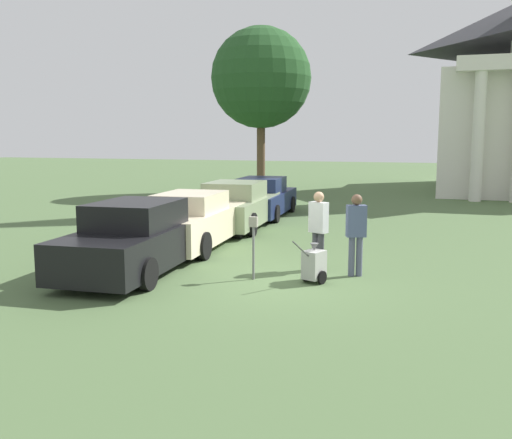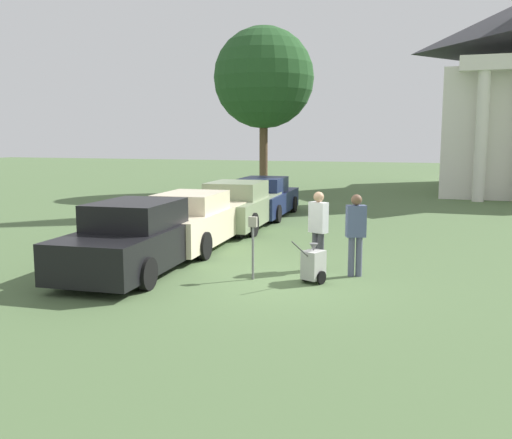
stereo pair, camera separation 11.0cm
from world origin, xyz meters
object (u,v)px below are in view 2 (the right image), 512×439
object	(u,v)px
parked_car_navy	(264,199)
person_supervisor	(356,230)
parked_car_cream	(194,221)
equipment_cart	(313,265)
person_worker	(318,225)
parked_car_black	(140,238)
parked_car_sage	(238,206)
parking_meter	(253,236)

from	to	relation	value
parked_car_navy	person_supervisor	distance (m)	9.78
parked_car_cream	parked_car_navy	distance (m)	6.52
parked_car_navy	person_supervisor	bearing A→B (deg)	-64.18
parked_car_cream	equipment_cart	xyz separation A→B (m)	(4.05, -2.84, -0.33)
person_supervisor	equipment_cart	world-z (taller)	person_supervisor
equipment_cart	person_worker	bearing A→B (deg)	119.99
parked_car_black	parked_car_sage	xyz separation A→B (m)	(-0.00, 6.53, -0.01)
parked_car_cream	person_supervisor	size ratio (longest dim) A/B	2.82
parked_car_sage	parked_car_navy	bearing A→B (deg)	86.45
parked_car_black	equipment_cart	world-z (taller)	parked_car_black
parked_car_navy	person_worker	distance (m)	9.10
parked_car_sage	equipment_cart	size ratio (longest dim) A/B	5.11
parked_car_black	person_worker	bearing A→B (deg)	14.28
parking_meter	parked_car_black	bearing A→B (deg)	179.55
parked_car_cream	parked_car_navy	xyz separation A→B (m)	(0.00, 6.52, -0.03)
parked_car_navy	equipment_cart	world-z (taller)	parked_car_navy
parked_car_sage	person_worker	size ratio (longest dim) A/B	2.80
parked_car_cream	parked_car_navy	world-z (taller)	parked_car_cream
parked_car_black	parked_car_navy	world-z (taller)	parked_car_black
person_supervisor	equipment_cart	distance (m)	1.30
parking_meter	person_worker	xyz separation A→B (m)	(1.15, 1.27, 0.09)
parked_car_black	parked_car_sage	distance (m)	6.53
parking_meter	person_supervisor	size ratio (longest dim) A/B	0.75
parked_car_sage	parking_meter	bearing A→B (deg)	-70.78
parked_car_black	parked_car_sage	world-z (taller)	parked_car_black
parked_car_navy	equipment_cart	size ratio (longest dim) A/B	4.98
person_worker	person_supervisor	world-z (taller)	person_worker
person_supervisor	parked_car_navy	bearing A→B (deg)	-82.28
parking_meter	person_supervisor	bearing A→B (deg)	25.47
parked_car_navy	parking_meter	world-z (taller)	parked_car_navy
parked_car_navy	parking_meter	xyz separation A→B (m)	(2.75, -9.49, 0.26)
parked_car_cream	parking_meter	world-z (taller)	parked_car_cream
equipment_cart	parked_car_sage	bearing A→B (deg)	144.58
parked_car_black	parked_car_cream	xyz separation A→B (m)	(-0.00, 2.95, -0.02)
parked_car_cream	person_worker	xyz separation A→B (m)	(3.89, -1.70, 0.32)
person_supervisor	parked_car_sage	bearing A→B (deg)	-70.95
parked_car_black	parked_car_sage	size ratio (longest dim) A/B	1.05
parked_car_black	parking_meter	xyz separation A→B (m)	(2.75, -0.02, 0.21)
equipment_cart	person_supervisor	bearing A→B (deg)	70.88
parking_meter	person_supervisor	distance (m)	2.27
parked_car_black	parked_car_cream	world-z (taller)	parked_car_black
parked_car_black	parked_car_navy	bearing A→B (deg)	86.45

